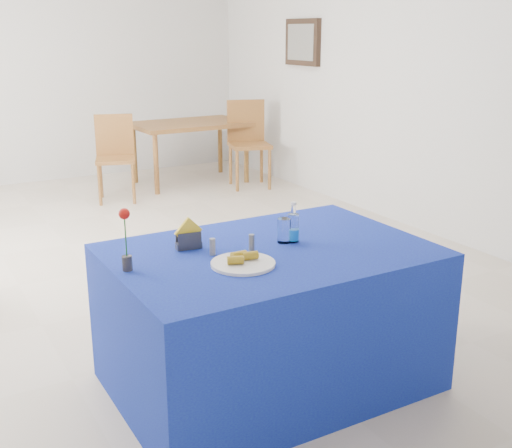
{
  "coord_description": "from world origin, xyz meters",
  "views": [
    {
      "loc": [
        -1.79,
        -4.74,
        1.82
      ],
      "look_at": [
        -0.3,
        -2.15,
        0.92
      ],
      "focal_mm": 45.0,
      "sensor_mm": 36.0,
      "label": 1
    }
  ],
  "objects": [
    {
      "name": "chair_bg_left",
      "position": [
        0.36,
        2.14,
        0.54
      ],
      "size": [
        0.53,
        0.53,
        0.94
      ],
      "rotation": [
        0.0,
        0.0,
        -0.33
      ],
      "color": "brown",
      "rests_on": "floor"
    },
    {
      "name": "pepper_shaker",
      "position": [
        -0.28,
        -2.08,
        0.8
      ],
      "size": [
        0.03,
        0.03,
        0.08
      ],
      "primitive_type": "cylinder",
      "color": "slate",
      "rests_on": "blue_table"
    },
    {
      "name": "picture_frame",
      "position": [
        2.47,
        1.6,
        1.7
      ],
      "size": [
        0.06,
        0.64,
        0.52
      ],
      "primitive_type": "cube",
      "color": "black",
      "rests_on": "room_shell"
    },
    {
      "name": "picture_art",
      "position": [
        2.44,
        1.6,
        1.7
      ],
      "size": [
        0.02,
        0.52,
        0.4
      ],
      "primitive_type": "cube",
      "color": "#998C66",
      "rests_on": "room_shell"
    },
    {
      "name": "rose_vase",
      "position": [
        -0.92,
        -2.04,
        0.91
      ],
      "size": [
        0.05,
        0.05,
        0.3
      ],
      "color": "#27272C",
      "rests_on": "blue_table"
    },
    {
      "name": "floor",
      "position": [
        0.0,
        0.0,
        0.0
      ],
      "size": [
        7.0,
        7.0,
        0.0
      ],
      "primitive_type": "plane",
      "color": "beige",
      "rests_on": "ground"
    },
    {
      "name": "chair_bg_right",
      "position": [
        1.97,
        2.0,
        0.59
      ],
      "size": [
        0.57,
        0.57,
        1.03
      ],
      "rotation": [
        0.0,
        0.0,
        -0.28
      ],
      "color": "brown",
      "rests_on": "floor"
    },
    {
      "name": "banana_pieces",
      "position": [
        -0.42,
        -2.22,
        0.79
      ],
      "size": [
        0.18,
        0.11,
        0.04
      ],
      "color": "yellow",
      "rests_on": "plate"
    },
    {
      "name": "salt_shaker",
      "position": [
        -0.48,
        -2.04,
        0.8
      ],
      "size": [
        0.03,
        0.03,
        0.08
      ],
      "primitive_type": "cylinder",
      "color": "slate",
      "rests_on": "blue_table"
    },
    {
      "name": "water_bottle",
      "position": [
        -0.02,
        -2.06,
        0.83
      ],
      "size": [
        0.06,
        0.06,
        0.21
      ],
      "color": "silver",
      "rests_on": "blue_table"
    },
    {
      "name": "blue_table",
      "position": [
        -0.19,
        -2.11,
        0.38
      ],
      "size": [
        1.6,
        1.1,
        0.76
      ],
      "color": "#101899",
      "rests_on": "floor"
    },
    {
      "name": "oak_table",
      "position": [
        1.42,
        2.48,
        0.68
      ],
      "size": [
        1.38,
        0.9,
        0.76
      ],
      "color": "brown",
      "rests_on": "floor"
    },
    {
      "name": "plate",
      "position": [
        -0.42,
        -2.24,
        0.77
      ],
      "size": [
        0.31,
        0.31,
        0.01
      ],
      "primitive_type": "cylinder",
      "color": "white",
      "rests_on": "blue_table"
    },
    {
      "name": "napkin_holder",
      "position": [
        -0.54,
        -1.89,
        0.81
      ],
      "size": [
        0.15,
        0.07,
        0.17
      ],
      "color": "#3A3A3F",
      "rests_on": "blue_table"
    },
    {
      "name": "drinking_glass",
      "position": [
        -0.07,
        -2.05,
        0.82
      ],
      "size": [
        0.07,
        0.07,
        0.13
      ],
      "primitive_type": "cylinder",
      "color": "white",
      "rests_on": "blue_table"
    },
    {
      "name": "room_shell",
      "position": [
        0.0,
        0.0,
        1.75
      ],
      "size": [
        7.0,
        7.0,
        7.0
      ],
      "color": "silver",
      "rests_on": "ground"
    }
  ]
}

